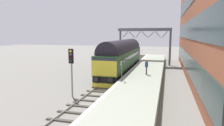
{
  "coord_description": "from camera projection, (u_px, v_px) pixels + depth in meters",
  "views": [
    {
      "loc": [
        6.1,
        -23.98,
        5.42
      ],
      "look_at": [
        0.2,
        -2.27,
        2.27
      ],
      "focal_mm": 32.9,
      "sensor_mm": 36.0,
      "label": 1
    }
  ],
  "objects": [
    {
      "name": "track_main",
      "position": [
        115.0,
        78.0,
        25.25
      ],
      "size": [
        2.5,
        60.0,
        0.15
      ],
      "color": "gray",
      "rests_on": "ground"
    },
    {
      "name": "diesel_locomotive",
      "position": [
        122.0,
        56.0,
        28.69
      ],
      "size": [
        2.74,
        17.54,
        4.68
      ],
      "color": "black",
      "rests_on": "ground"
    },
    {
      "name": "waiting_passenger",
      "position": [
        147.0,
        66.0,
        22.56
      ],
      "size": [
        0.35,
        0.51,
        1.64
      ],
      "rotation": [
        0.0,
        0.0,
        1.61
      ],
      "color": "#372A36",
      "rests_on": "station_platform"
    },
    {
      "name": "station_platform",
      "position": [
        145.0,
        76.0,
        24.25
      ],
      "size": [
        4.0,
        44.0,
        1.01
      ],
      "color": "#A0A894",
      "rests_on": "ground"
    },
    {
      "name": "ground_plane",
      "position": [
        115.0,
        79.0,
        25.26
      ],
      "size": [
        140.0,
        140.0,
        0.0
      ],
      "primitive_type": "plane",
      "color": "gray",
      "rests_on": "ground"
    },
    {
      "name": "signal_post_near",
      "position": [
        71.0,
        66.0,
        17.72
      ],
      "size": [
        0.44,
        0.22,
        4.2
      ],
      "color": "gray",
      "rests_on": "ground"
    },
    {
      "name": "overhead_footbridge",
      "position": [
        145.0,
        32.0,
        36.45
      ],
      "size": [
        9.3,
        2.0,
        6.51
      ],
      "color": "slate",
      "rests_on": "ground"
    },
    {
      "name": "platform_number_sign",
      "position": [
        122.0,
        68.0,
        19.58
      ],
      "size": [
        0.1,
        0.44,
        1.84
      ],
      "color": "slate",
      "rests_on": "station_platform"
    }
  ]
}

